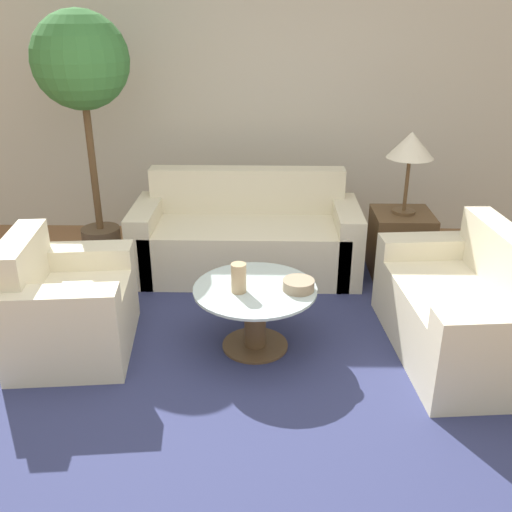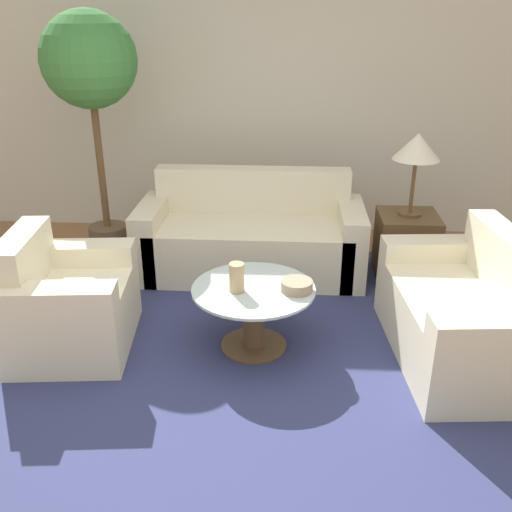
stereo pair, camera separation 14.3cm
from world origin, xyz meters
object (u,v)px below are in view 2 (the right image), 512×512
(sofa_main, at_px, (251,238))
(armchair, at_px, (65,306))
(loveseat, at_px, (468,317))
(table_lamp, at_px, (417,149))
(potted_plant, at_px, (90,74))
(vase, at_px, (237,278))
(bowl, at_px, (297,286))
(coffee_table, at_px, (254,309))

(sofa_main, relative_size, armchair, 1.99)
(armchair, relative_size, loveseat, 0.69)
(table_lamp, height_order, potted_plant, potted_plant)
(sofa_main, xyz_separation_m, table_lamp, (1.28, -0.05, 0.79))
(vase, bearing_deg, bowl, 4.97)
(coffee_table, relative_size, vase, 4.18)
(loveseat, xyz_separation_m, bowl, (-1.08, -0.00, 0.19))
(vase, bearing_deg, coffee_table, 28.11)
(loveseat, bearing_deg, vase, -93.58)
(bowl, bearing_deg, potted_plant, 139.36)
(loveseat, height_order, bowl, loveseat)
(armchair, distance_m, loveseat, 2.58)
(sofa_main, bearing_deg, loveseat, -40.36)
(coffee_table, xyz_separation_m, table_lamp, (1.18, 1.17, 0.79))
(armchair, bearing_deg, coffee_table, -93.66)
(coffee_table, bearing_deg, bowl, -4.41)
(coffee_table, distance_m, vase, 0.28)
(sofa_main, relative_size, potted_plant, 0.89)
(coffee_table, height_order, vase, vase)
(sofa_main, height_order, table_lamp, table_lamp)
(vase, relative_size, bowl, 0.95)
(coffee_table, distance_m, bowl, 0.33)
(armchair, bearing_deg, sofa_main, -47.32)
(loveseat, distance_m, vase, 1.48)
(sofa_main, relative_size, bowl, 9.20)
(potted_plant, xyz_separation_m, vase, (1.30, -1.47, -1.05))
(sofa_main, distance_m, armchair, 1.69)
(armchair, relative_size, bowl, 4.63)
(table_lamp, relative_size, potted_plant, 0.32)
(armchair, height_order, coffee_table, armchair)
(loveseat, xyz_separation_m, potted_plant, (-2.75, 1.43, 1.30))
(sofa_main, relative_size, vase, 9.73)
(loveseat, bearing_deg, potted_plant, -122.49)
(coffee_table, xyz_separation_m, bowl, (0.27, -0.02, 0.19))
(sofa_main, distance_m, vase, 1.30)
(table_lamp, height_order, vase, table_lamp)
(coffee_table, height_order, table_lamp, table_lamp)
(table_lamp, bearing_deg, armchair, -153.16)
(loveseat, xyz_separation_m, table_lamp, (-0.18, 1.19, 0.79))
(sofa_main, height_order, coffee_table, sofa_main)
(coffee_table, height_order, potted_plant, potted_plant)
(bowl, bearing_deg, table_lamp, 52.88)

